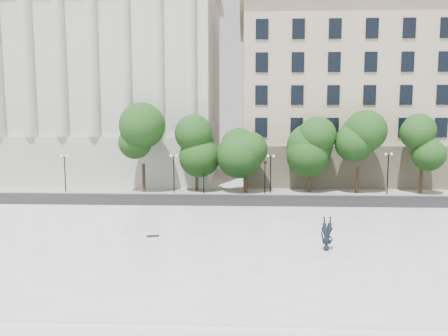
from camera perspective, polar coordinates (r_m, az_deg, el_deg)
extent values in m
plane|color=beige|center=(25.22, -2.03, -12.44)|extent=(160.00, 160.00, 0.00)
cube|color=white|center=(28.00, -1.55, -10.00)|extent=(44.00, 22.00, 0.45)
cube|color=black|center=(42.61, -0.17, -4.49)|extent=(60.00, 8.00, 0.02)
cube|color=#A09E93|center=(48.50, 0.15, -3.06)|extent=(60.00, 4.00, 0.12)
cube|color=beige|center=(65.68, -14.55, 10.16)|extent=(30.00, 26.00, 25.00)
cube|color=beige|center=(65.37, 18.69, 8.28)|extent=(36.00, 26.00, 21.00)
cube|color=#9A4331|center=(66.83, 19.09, 18.44)|extent=(34.00, 24.00, 1.40)
cylinder|color=black|center=(46.70, -2.66, -1.35)|extent=(0.10, 0.10, 3.50)
imported|color=black|center=(46.45, -2.67, 1.24)|extent=(0.42, 1.85, 0.74)
cylinder|color=black|center=(46.59, 5.37, -1.39)|extent=(0.10, 0.10, 3.50)
imported|color=black|center=(46.34, 5.39, 1.15)|extent=(0.91, 1.66, 0.66)
imported|color=black|center=(26.75, 13.26, -9.87)|extent=(0.81, 2.04, 0.55)
cube|color=black|center=(29.36, -9.30, -8.76)|extent=(0.84, 0.41, 0.08)
cylinder|color=#382619|center=(48.44, -10.43, -1.34)|extent=(0.36, 0.36, 3.21)
sphere|color=#134514|center=(48.04, -10.54, 3.82)|extent=(4.07, 4.07, 4.07)
cylinder|color=#382619|center=(48.44, -3.59, -1.56)|extent=(0.36, 0.36, 2.67)
sphere|color=#134514|center=(48.06, -3.62, 2.71)|extent=(3.95, 3.95, 3.95)
cylinder|color=#382619|center=(47.34, 2.89, -1.84)|extent=(0.36, 0.36, 2.52)
sphere|color=#134514|center=(46.96, 2.92, 2.29)|extent=(4.48, 4.48, 4.48)
cylinder|color=#382619|center=(48.60, 11.09, -1.62)|extent=(0.36, 0.36, 2.71)
sphere|color=#134514|center=(48.21, 11.19, 2.71)|extent=(4.56, 4.56, 4.56)
cylinder|color=#382619|center=(49.25, 16.98, -1.59)|extent=(0.36, 0.36, 2.86)
sphere|color=#134514|center=(48.87, 17.13, 2.92)|extent=(3.92, 3.92, 3.92)
cylinder|color=#382619|center=(51.13, 24.30, -1.69)|extent=(0.36, 0.36, 2.71)
sphere|color=#134514|center=(50.76, 24.50, 2.43)|extent=(3.73, 3.73, 3.73)
cylinder|color=black|center=(50.61, -20.05, -0.88)|extent=(0.12, 0.12, 3.93)
cube|color=black|center=(50.40, -20.13, 1.33)|extent=(0.60, 0.06, 0.06)
sphere|color=white|center=(50.51, -20.45, 1.44)|extent=(0.28, 0.28, 0.28)
sphere|color=white|center=(50.28, -19.82, 1.45)|extent=(0.28, 0.28, 0.28)
cylinder|color=black|center=(47.36, -6.56, -0.96)|extent=(0.12, 0.12, 4.02)
cube|color=black|center=(47.13, -6.59, 1.46)|extent=(0.60, 0.06, 0.06)
sphere|color=white|center=(47.17, -6.95, 1.58)|extent=(0.28, 0.28, 0.28)
sphere|color=white|center=(47.08, -6.23, 1.58)|extent=(0.28, 0.28, 0.28)
cylinder|color=black|center=(46.88, 6.09, -1.02)|extent=(0.12, 0.12, 4.03)
cube|color=black|center=(46.66, 6.12, 1.43)|extent=(0.60, 0.06, 0.06)
sphere|color=white|center=(46.63, 5.76, 1.56)|extent=(0.28, 0.28, 0.28)
sphere|color=white|center=(46.67, 6.49, 1.55)|extent=(0.28, 0.28, 0.28)
cylinder|color=black|center=(49.24, 20.60, -0.90)|extent=(0.12, 0.12, 4.29)
cube|color=black|center=(49.02, 20.70, 1.59)|extent=(0.60, 0.06, 0.06)
sphere|color=white|center=(48.92, 20.37, 1.71)|extent=(0.28, 0.28, 0.28)
sphere|color=white|center=(49.11, 21.04, 1.70)|extent=(0.28, 0.28, 0.28)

